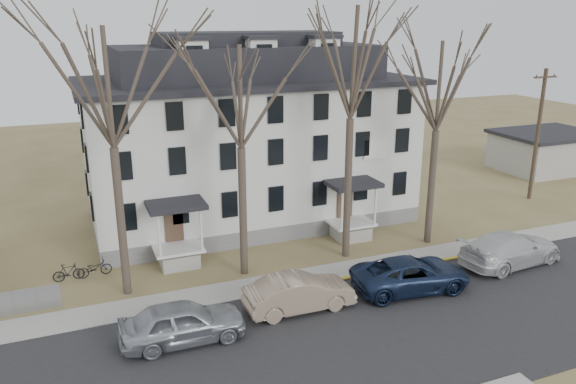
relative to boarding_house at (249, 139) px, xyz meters
name	(u,v)px	position (x,y,z in m)	size (l,w,h in m)	color
ground	(435,351)	(2.00, -17.95, -5.38)	(120.00, 120.00, 0.00)	olive
main_road	(408,327)	(2.00, -15.95, -5.38)	(120.00, 10.00, 0.04)	#27272A
far_sidewalk	(344,271)	(2.00, -9.95, -5.38)	(120.00, 2.00, 0.08)	#A09F97
yellow_curb	(433,263)	(7.00, -10.85, -5.38)	(14.00, 0.25, 0.06)	gold
boarding_house	(249,139)	(0.00, 0.00, 0.00)	(20.80, 12.36, 12.05)	slate
distant_building	(546,151)	(28.00, 2.05, -3.70)	(8.50, 6.50, 3.35)	#A09F97
tree_far_left	(107,79)	(-9.00, -8.15, 4.96)	(8.40, 8.40, 13.72)	#473B31
tree_mid_left	(240,90)	(-3.00, -8.15, 4.22)	(7.80, 7.80, 12.74)	#473B31
tree_center	(352,55)	(3.00, -8.15, 5.71)	(9.00, 9.00, 14.70)	#473B31
tree_mid_right	(440,80)	(8.50, -8.15, 4.22)	(7.80, 7.80, 12.74)	#473B31
utility_pole_far	(538,134)	(20.50, -3.95, -0.47)	(2.00, 0.28, 9.50)	#3D3023
car_silver	(183,323)	(-7.34, -13.48, -4.50)	(2.08, 5.17, 1.76)	#959BA3
car_tan	(299,293)	(-1.84, -12.84, -4.54)	(1.78, 5.09, 1.68)	tan
car_navy	(411,275)	(4.03, -13.06, -4.57)	(2.69, 5.84, 1.62)	#172441
car_white	(511,249)	(10.72, -12.54, -4.49)	(2.50, 6.14, 1.78)	silver
bicycle_left	(95,269)	(-10.35, -5.71, -4.92)	(0.60, 1.73, 0.91)	black
bicycle_right	(69,273)	(-11.61, -5.76, -4.91)	(0.44, 1.55, 0.93)	black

